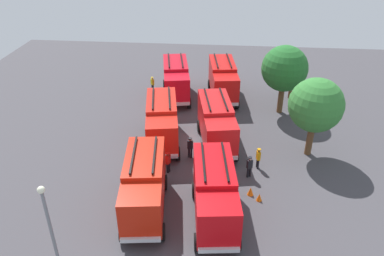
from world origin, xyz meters
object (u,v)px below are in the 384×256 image
fire_truck_3 (223,79)px  firefighter_1 (168,161)px  fire_truck_5 (215,192)px  traffic_cone_1 (154,110)px  firefighter_2 (258,157)px  firefighter_0 (152,83)px  firefighter_4 (249,166)px  fire_truck_4 (217,122)px  fire_truck_0 (176,79)px  firefighter_3 (190,147)px  traffic_cone_2 (251,191)px  fire_truck_1 (162,121)px  tree_1 (285,69)px  fire_truck_2 (144,184)px  tree_0 (293,72)px  traffic_cone_0 (259,197)px  lamppost (52,235)px  tree_2 (316,105)px

fire_truck_3 → firefighter_1: bearing=-22.8°
fire_truck_5 → traffic_cone_1: (-14.38, -6.58, -1.86)m
firefighter_2 → firefighter_0: bearing=114.8°
fire_truck_3 → firefighter_1: size_ratio=4.20×
firefighter_4 → fire_truck_4: bearing=178.3°
fire_truck_3 → firefighter_4: size_ratio=4.17×
fire_truck_0 → firefighter_3: bearing=3.2°
traffic_cone_2 → fire_truck_1: bearing=-131.2°
fire_truck_5 → traffic_cone_1: 15.92m
fire_truck_5 → firefighter_1: bearing=-148.6°
tree_1 → traffic_cone_1: tree_1 is taller
fire_truck_2 → tree_0: bearing=140.6°
fire_truck_1 → tree_1: size_ratio=1.10×
fire_truck_1 → fire_truck_3: same height
firefighter_0 → tree_1: tree_1 is taller
fire_truck_2 → tree_0: tree_0 is taller
fire_truck_1 → traffic_cone_0: (6.98, 7.90, -1.86)m
fire_truck_5 → lamppost: 10.07m
traffic_cone_2 → fire_truck_4: bearing=-157.6°
firefighter_1 → tree_1: 15.10m
fire_truck_0 → traffic_cone_1: (3.92, -1.75, -1.86)m
traffic_cone_1 → traffic_cone_2: traffic_cone_2 is taller
fire_truck_3 → traffic_cone_2: fire_truck_3 is taller
tree_1 → traffic_cone_1: bearing=-83.5°
fire_truck_4 → tree_0: (-10.04, 7.57, 0.80)m
tree_0 → tree_1: tree_1 is taller
traffic_cone_1 → traffic_cone_2: 14.89m
fire_truck_5 → tree_2: (-8.34, 7.46, 2.33)m
tree_2 → firefighter_0: bearing=-127.0°
lamppost → fire_truck_4: bearing=154.4°
firefighter_2 → fire_truck_0: bearing=109.6°
firefighter_2 → traffic_cone_0: firefighter_2 is taller
tree_2 → traffic_cone_1: size_ratio=11.50×
traffic_cone_0 → firefighter_0: bearing=-148.8°
fire_truck_0 → firefighter_0: 3.43m
firefighter_3 → traffic_cone_0: firefighter_3 is taller
firefighter_3 → lamppost: (13.23, -5.39, 3.06)m
firefighter_2 → traffic_cone_2: bearing=-114.8°
fire_truck_3 → firefighter_4: bearing=2.0°
fire_truck_3 → firefighter_1: 14.50m
firefighter_1 → traffic_cone_2: size_ratio=2.73×
firefighter_4 → tree_2: (-3.65, 5.00, 3.47)m
fire_truck_0 → lamppost: 24.84m
firefighter_1 → fire_truck_1: bearing=-54.1°
fire_truck_5 → traffic_cone_0: 4.12m
fire_truck_3 → fire_truck_4: (9.52, -0.34, 0.00)m
tree_2 → fire_truck_2: bearing=-56.5°
fire_truck_5 → firefighter_0: (-19.74, -7.68, -1.26)m
traffic_cone_2 → tree_0: bearing=163.7°
fire_truck_1 → tree_1: tree_1 is taller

